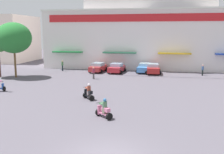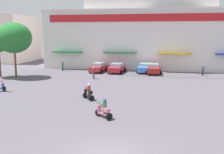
% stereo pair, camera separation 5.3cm
% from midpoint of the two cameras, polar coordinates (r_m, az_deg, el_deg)
% --- Properties ---
extents(ground_plane, '(128.00, 128.00, 0.00)m').
position_cam_midpoint_polar(ground_plane, '(25.94, 4.99, -4.05)').
color(ground_plane, '#56505A').
extents(colonial_building, '(35.05, 17.07, 21.36)m').
position_cam_midpoint_polar(colonial_building, '(48.48, 8.18, 13.08)').
color(colonial_building, white).
rests_on(colonial_building, ground).
extents(flank_building_left, '(9.98, 11.46, 9.50)m').
position_cam_midpoint_polar(flank_building_left, '(60.99, -21.59, 7.68)').
color(flank_building_left, '#F8E1CF').
rests_on(flank_building_left, ground).
extents(plaza_tree_0, '(4.80, 4.69, 7.45)m').
position_cam_midpoint_polar(plaza_tree_0, '(38.26, -20.39, 7.92)').
color(plaza_tree_0, brown).
rests_on(plaza_tree_0, ground).
extents(parked_car_0, '(2.53, 4.48, 1.46)m').
position_cam_midpoint_polar(parked_car_0, '(41.23, -2.94, 2.12)').
color(parked_car_0, '#B32F30').
rests_on(parked_car_0, ground).
extents(parked_car_1, '(2.63, 4.23, 1.46)m').
position_cam_midpoint_polar(parked_car_1, '(40.31, 1.08, 1.97)').
color(parked_car_1, red).
rests_on(parked_car_1, ground).
extents(parked_car_2, '(2.50, 4.51, 1.48)m').
position_cam_midpoint_polar(parked_car_2, '(40.86, 7.10, 2.01)').
color(parked_car_2, '#4585D0').
rests_on(parked_car_2, ground).
extents(parked_car_3, '(2.52, 4.39, 1.51)m').
position_cam_midpoint_polar(parked_car_3, '(39.87, 8.93, 1.81)').
color(parked_car_3, '#AF2423').
rests_on(parked_car_3, ground).
extents(scooter_rider_5, '(1.35, 1.42, 1.52)m').
position_cam_midpoint_polar(scooter_rider_5, '(24.40, -5.04, -3.39)').
color(scooter_rider_5, black).
rests_on(scooter_rider_5, ground).
extents(scooter_rider_6, '(1.44, 1.35, 1.48)m').
position_cam_midpoint_polar(scooter_rider_6, '(19.18, -1.71, -7.07)').
color(scooter_rider_6, black).
rests_on(scooter_rider_6, ground).
extents(pedestrian_1, '(0.42, 0.42, 1.63)m').
position_cam_midpoint_polar(pedestrian_1, '(35.00, -3.94, 1.06)').
color(pedestrian_1, '#534D4C').
rests_on(pedestrian_1, ground).
extents(pedestrian_2, '(0.46, 0.46, 1.69)m').
position_cam_midpoint_polar(pedestrian_2, '(42.99, -10.57, 2.60)').
color(pedestrian_2, black).
rests_on(pedestrian_2, ground).
extents(pedestrian_3, '(0.37, 0.37, 1.58)m').
position_cam_midpoint_polar(pedestrian_3, '(39.77, 19.05, 1.58)').
color(pedestrian_3, black).
rests_on(pedestrian_3, ground).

